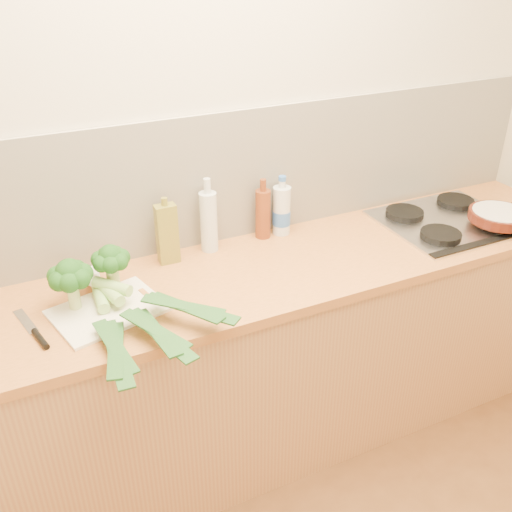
{
  "coord_description": "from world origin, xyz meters",
  "views": [
    {
      "loc": [
        -0.75,
        -0.51,
        2.02
      ],
      "look_at": [
        0.02,
        1.1,
        1.02
      ],
      "focal_mm": 40.0,
      "sensor_mm": 36.0,
      "label": 1
    }
  ],
  "objects_px": {
    "chefs_knife": "(37,334)",
    "chopping_board": "(108,310)",
    "skillet": "(499,215)",
    "gas_hob": "(449,220)"
  },
  "relations": [
    {
      "from": "chopping_board",
      "to": "skillet",
      "type": "xyz_separation_m",
      "value": [
        1.69,
        -0.09,
        0.06
      ]
    },
    {
      "from": "gas_hob",
      "to": "chopping_board",
      "type": "bearing_deg",
      "value": -178.62
    },
    {
      "from": "chopping_board",
      "to": "gas_hob",
      "type": "bearing_deg",
      "value": -12.64
    },
    {
      "from": "chopping_board",
      "to": "chefs_knife",
      "type": "bearing_deg",
      "value": 175.3
    },
    {
      "from": "gas_hob",
      "to": "chefs_knife",
      "type": "height_order",
      "value": "gas_hob"
    },
    {
      "from": "chopping_board",
      "to": "chefs_knife",
      "type": "relative_size",
      "value": 1.31
    },
    {
      "from": "skillet",
      "to": "chefs_knife",
      "type": "bearing_deg",
      "value": 156.3
    },
    {
      "from": "gas_hob",
      "to": "chopping_board",
      "type": "relative_size",
      "value": 1.62
    },
    {
      "from": "chefs_knife",
      "to": "chopping_board",
      "type": "bearing_deg",
      "value": -4.07
    },
    {
      "from": "chefs_knife",
      "to": "gas_hob",
      "type": "bearing_deg",
      "value": -10.93
    }
  ]
}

